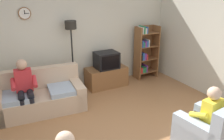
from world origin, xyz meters
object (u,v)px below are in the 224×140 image
object	(u,v)px
person_in_right_armchair	(206,113)
tv	(107,60)
couch	(40,97)
person_on_couch	(24,86)
armchair_near_bookshelf	(208,131)
bookshelf	(145,52)
tv_stand	(106,77)
floor_lamp	(71,37)

from	to	relation	value
person_in_right_armchair	tv	bearing A→B (deg)	97.29
couch	person_on_couch	distance (m)	0.49
armchair_near_bookshelf	person_on_couch	bearing A→B (deg)	135.99
bookshelf	person_in_right_armchair	xyz separation A→B (m)	(-0.93, -3.10, -0.20)
bookshelf	person_in_right_armchair	world-z (taller)	bookshelf
person_on_couch	armchair_near_bookshelf	bearing A→B (deg)	-44.01
tv	bookshelf	bearing A→B (deg)	4.15
armchair_near_bookshelf	tv	bearing A→B (deg)	97.29
tv	person_in_right_armchair	xyz separation A→B (m)	(0.39, -3.01, -0.15)
person_in_right_armchair	tv_stand	bearing A→B (deg)	97.23
couch	floor_lamp	xyz separation A→B (m)	(1.00, 0.61, 1.14)
couch	tv_stand	bearing A→B (deg)	15.06
person_in_right_armchair	bookshelf	bearing A→B (deg)	73.34
couch	person_in_right_armchair	world-z (taller)	person_in_right_armchair
bookshelf	armchair_near_bookshelf	bearing A→B (deg)	-106.03
floor_lamp	person_on_couch	bearing A→B (deg)	-150.86
armchair_near_bookshelf	person_on_couch	xyz separation A→B (m)	(-2.59, 2.50, 0.41)
armchair_near_bookshelf	couch	bearing A→B (deg)	131.37
tv_stand	tv	xyz separation A→B (m)	(0.00, -0.02, 0.49)
couch	person_on_couch	xyz separation A→B (m)	(-0.29, -0.11, 0.39)
floor_lamp	armchair_near_bookshelf	bearing A→B (deg)	-68.09
armchair_near_bookshelf	person_in_right_armchair	distance (m)	0.33
tv	bookshelf	xyz separation A→B (m)	(1.31, 0.10, 0.05)
tv	person_in_right_armchair	world-z (taller)	person_in_right_armchair
couch	armchair_near_bookshelf	world-z (taller)	same
bookshelf	person_on_couch	bearing A→B (deg)	-168.82
armchair_near_bookshelf	person_in_right_armchair	size ratio (longest dim) A/B	0.87
tv	armchair_near_bookshelf	size ratio (longest dim) A/B	0.62
bookshelf	person_on_couch	xyz separation A→B (m)	(-3.51, -0.69, -0.11)
person_in_right_armchair	person_on_couch	bearing A→B (deg)	136.90
tv_stand	armchair_near_bookshelf	world-z (taller)	armchair_near_bookshelf
armchair_near_bookshelf	person_in_right_armchair	xyz separation A→B (m)	(-0.01, 0.09, 0.32)
couch	tv_stand	size ratio (longest dim) A/B	1.79
armchair_near_bookshelf	bookshelf	bearing A→B (deg)	73.97
tv_stand	floor_lamp	distance (m)	1.49
bookshelf	tv	bearing A→B (deg)	-175.85
person_in_right_armchair	floor_lamp	bearing A→B (deg)	112.30
couch	floor_lamp	distance (m)	1.63
couch	bookshelf	bearing A→B (deg)	10.27
couch	tv	xyz separation A→B (m)	(1.90, 0.49, 0.45)
floor_lamp	tv_stand	bearing A→B (deg)	-6.28
tv_stand	couch	bearing A→B (deg)	-164.94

